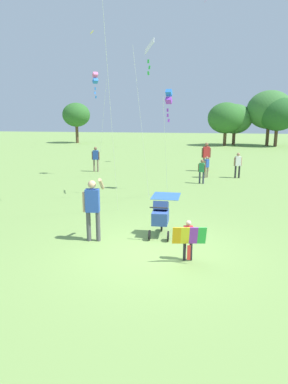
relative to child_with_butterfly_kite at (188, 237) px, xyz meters
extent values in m
plane|color=#75994C|center=(-0.92, 0.49, -0.60)|extent=(120.00, 120.00, 0.00)
cylinder|color=brown|center=(-15.40, 33.10, 0.44)|extent=(0.36, 0.36, 2.09)
ellipsoid|color=#2D6628|center=(-15.40, 33.10, 2.86)|extent=(3.42, 3.08, 2.91)
cylinder|color=brown|center=(2.61, 32.35, 0.14)|extent=(0.36, 0.36, 1.48)
ellipsoid|color=#2D6628|center=(2.61, 32.35, 2.50)|extent=(4.04, 3.64, 3.44)
cylinder|color=brown|center=(3.68, 33.42, 0.11)|extent=(0.36, 0.36, 1.42)
ellipsoid|color=#387033|center=(3.68, 33.42, 2.39)|extent=(3.94, 3.55, 3.35)
cylinder|color=brown|center=(7.36, 33.09, 0.40)|extent=(0.36, 0.36, 2.01)
ellipsoid|color=#387033|center=(7.36, 33.09, 3.40)|extent=(4.98, 4.48, 4.23)
cylinder|color=brown|center=(8.11, 32.26, 0.30)|extent=(0.36, 0.36, 1.81)
ellipsoid|color=#235623|center=(8.11, 32.26, 2.94)|extent=(4.31, 3.88, 3.66)
cylinder|color=#232328|center=(0.07, 0.06, -0.36)|extent=(0.07, 0.07, 0.49)
cylinder|color=#232328|center=(-0.08, 0.03, -0.36)|extent=(0.07, 0.07, 0.49)
cube|color=red|center=(-0.01, 0.04, 0.07)|extent=(0.23, 0.17, 0.37)
cylinder|color=beige|center=(0.12, 0.07, 0.04)|extent=(0.05, 0.05, 0.32)
cylinder|color=beige|center=(-0.14, 0.02, 0.04)|extent=(0.05, 0.05, 0.32)
sphere|color=beige|center=(-0.01, 0.04, 0.32)|extent=(0.13, 0.13, 0.13)
cube|color=green|center=(0.31, -0.08, 0.08)|extent=(0.22, 0.19, 0.44)
cube|color=purple|center=(0.12, -0.12, 0.08)|extent=(0.22, 0.19, 0.44)
cube|color=yellow|center=(-0.07, -0.15, 0.08)|extent=(0.22, 0.19, 0.44)
cube|color=#F4A319|center=(-0.26, -0.19, 0.08)|extent=(0.22, 0.19, 0.44)
cube|color=red|center=(0.03, -0.15, -0.33)|extent=(0.08, 0.03, 0.36)
cylinder|color=#4C4C51|center=(-2.75, 0.87, -0.19)|extent=(0.12, 0.12, 0.83)
cylinder|color=#4C4C51|center=(-2.49, 0.90, -0.19)|extent=(0.12, 0.12, 0.83)
cube|color=#284CA8|center=(-2.62, 0.89, 0.54)|extent=(0.39, 0.27, 0.62)
cylinder|color=tan|center=(-2.84, 0.86, 0.50)|extent=(0.09, 0.09, 0.55)
cylinder|color=tan|center=(-2.41, 1.05, 0.97)|extent=(0.16, 0.51, 0.39)
sphere|color=tan|center=(-2.62, 0.89, 0.98)|extent=(0.21, 0.21, 0.21)
cylinder|color=black|center=(-0.87, 2.01, -0.46)|extent=(0.05, 0.28, 0.28)
cylinder|color=black|center=(-1.12, 1.21, -0.46)|extent=(0.05, 0.28, 0.28)
cylinder|color=black|center=(-0.60, 1.22, -0.46)|extent=(0.05, 0.28, 0.28)
cube|color=#2D4C93|center=(-0.86, 1.59, -0.04)|extent=(0.45, 0.65, 0.36)
cube|color=navy|center=(-0.87, 1.72, 0.26)|extent=(0.43, 0.42, 0.35)
cylinder|color=black|center=(-0.86, 1.13, 0.36)|extent=(0.48, 0.04, 0.04)
cylinder|color=silver|center=(-2.55, 2.53, 3.48)|extent=(0.37, 2.99, 8.16)
cube|color=blue|center=(-1.28, 7.43, 3.72)|extent=(0.29, 0.34, 0.31)
cube|color=purple|center=(-1.28, 7.43, 3.40)|extent=(0.29, 0.34, 0.31)
cube|color=purple|center=(-1.33, 7.42, 3.00)|extent=(0.08, 0.03, 0.14)
cube|color=purple|center=(-1.32, 7.42, 2.78)|extent=(0.08, 0.03, 0.14)
cube|color=purple|center=(-1.28, 7.47, 2.56)|extent=(0.08, 0.05, 0.14)
cylinder|color=silver|center=(-1.22, 5.89, 1.39)|extent=(0.13, 3.09, 4.00)
cube|color=pink|center=(-5.59, 10.70, 4.90)|extent=(0.38, 0.39, 0.29)
cube|color=blue|center=(-5.59, 10.70, 4.58)|extent=(0.38, 0.39, 0.29)
cube|color=blue|center=(-5.61, 10.69, 4.18)|extent=(0.08, 0.07, 0.14)
cube|color=blue|center=(-5.64, 10.72, 3.96)|extent=(0.09, 0.08, 0.14)
cube|color=blue|center=(-5.60, 10.73, 3.74)|extent=(0.09, 0.08, 0.14)
cylinder|color=silver|center=(-5.05, 9.90, 1.99)|extent=(1.10, 1.62, 5.18)
cube|color=white|center=(-1.91, 6.09, 5.36)|extent=(0.47, 0.76, 0.71)
cube|color=green|center=(-1.96, 6.11, 4.81)|extent=(0.08, 0.05, 0.14)
cube|color=green|center=(-1.92, 6.14, 4.59)|extent=(0.09, 0.07, 0.14)
cube|color=green|center=(-1.95, 6.08, 4.37)|extent=(0.09, 0.06, 0.14)
cylinder|color=silver|center=(-2.12, 5.53, 2.30)|extent=(0.43, 1.13, 5.80)
cube|color=pink|center=(-0.11, 27.33, 13.11)|extent=(0.23, 0.29, 0.25)
cube|color=yellow|center=(-11.97, 29.82, 11.45)|extent=(0.45, 0.57, 0.43)
cylinder|color=#7F705B|center=(-6.31, 12.17, -0.23)|extent=(0.11, 0.11, 0.74)
cylinder|color=#7F705B|center=(-6.08, 12.19, -0.23)|extent=(0.11, 0.11, 0.74)
cube|color=#284CA8|center=(-6.19, 12.18, 0.42)|extent=(0.34, 0.23, 0.56)
cylinder|color=brown|center=(-6.40, 12.16, 0.38)|extent=(0.08, 0.08, 0.50)
cylinder|color=brown|center=(-5.99, 12.19, 0.38)|extent=(0.08, 0.08, 0.50)
sphere|color=brown|center=(-6.19, 12.18, 0.82)|extent=(0.19, 0.19, 0.19)
cylinder|color=#33384C|center=(0.31, 9.49, -0.30)|extent=(0.09, 0.09, 0.60)
cylinder|color=#33384C|center=(0.13, 9.54, -0.30)|extent=(0.09, 0.09, 0.60)
cube|color=#2D8C4C|center=(0.22, 9.51, 0.22)|extent=(0.29, 0.22, 0.45)
cylinder|color=brown|center=(0.38, 9.47, 0.19)|extent=(0.06, 0.06, 0.40)
cylinder|color=brown|center=(0.06, 9.55, 0.19)|extent=(0.06, 0.06, 0.40)
sphere|color=brown|center=(0.22, 9.51, 0.53)|extent=(0.15, 0.15, 0.15)
cylinder|color=#7F705B|center=(0.57, 13.47, -0.17)|extent=(0.13, 0.13, 0.87)
cylinder|color=#7F705B|center=(0.31, 13.43, -0.17)|extent=(0.13, 0.13, 0.87)
cube|color=red|center=(0.44, 13.45, 0.59)|extent=(0.42, 0.30, 0.65)
cylinder|color=brown|center=(0.67, 13.49, 0.55)|extent=(0.09, 0.09, 0.58)
cylinder|color=brown|center=(0.21, 13.41, 0.55)|extent=(0.09, 0.09, 0.58)
sphere|color=brown|center=(0.44, 13.45, 1.05)|extent=(0.22, 0.22, 0.22)
cylinder|color=#232328|center=(2.04, 11.40, -0.26)|extent=(0.10, 0.10, 0.69)
cylinder|color=#232328|center=(2.25, 11.46, -0.26)|extent=(0.10, 0.10, 0.69)
cube|color=silver|center=(2.15, 11.43, 0.34)|extent=(0.34, 0.26, 0.51)
cylinder|color=#A37556|center=(1.97, 11.38, 0.31)|extent=(0.07, 0.07, 0.46)
cylinder|color=#A37556|center=(2.33, 11.49, 0.31)|extent=(0.07, 0.07, 0.46)
sphere|color=#A37556|center=(2.15, 11.43, 0.71)|extent=(0.18, 0.18, 0.18)
cylinder|color=#7F705B|center=(0.53, 11.33, -0.31)|extent=(0.08, 0.08, 0.58)
cylinder|color=#7F705B|center=(0.41, 11.19, -0.31)|extent=(0.08, 0.08, 0.58)
cube|color=#284CA8|center=(0.47, 11.26, 0.20)|extent=(0.28, 0.30, 0.43)
cylinder|color=#A37556|center=(0.57, 11.39, 0.16)|extent=(0.06, 0.06, 0.39)
cylinder|color=#A37556|center=(0.37, 11.14, 0.16)|extent=(0.06, 0.06, 0.39)
sphere|color=#A37556|center=(0.47, 11.26, 0.50)|extent=(0.15, 0.15, 0.15)
cube|color=#3366B2|center=(-1.24, 6.46, -0.59)|extent=(1.17, 1.40, 0.02)
camera|label=1|loc=(0.27, -7.51, 2.77)|focal=31.56mm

